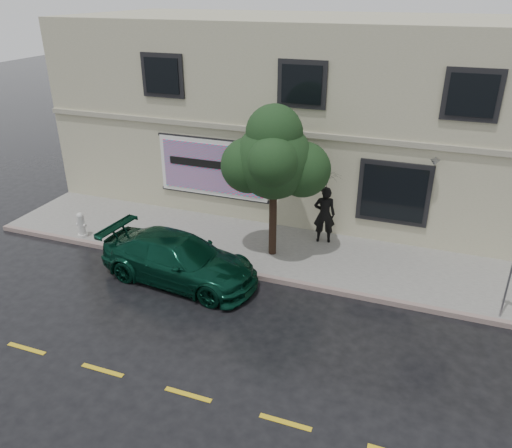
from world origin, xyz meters
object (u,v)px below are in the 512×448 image
(pedestrian, at_px, (324,215))
(fire_hydrant, at_px, (81,225))
(car, at_px, (179,259))
(street_tree, at_px, (274,161))

(pedestrian, bearing_deg, fire_hydrant, 3.55)
(car, height_order, street_tree, street_tree)
(car, distance_m, fire_hydrant, 4.57)
(fire_hydrant, bearing_deg, pedestrian, 6.86)
(pedestrian, relative_size, fire_hydrant, 2.24)
(car, distance_m, street_tree, 4.06)
(pedestrian, xyz_separation_m, fire_hydrant, (-7.91, -2.51, -0.56))
(pedestrian, xyz_separation_m, street_tree, (-1.35, -1.40, 2.14))
(pedestrian, height_order, street_tree, street_tree)
(car, bearing_deg, street_tree, -37.34)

